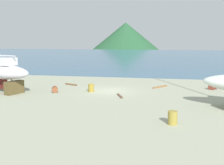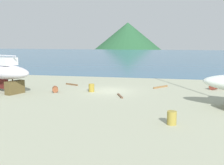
# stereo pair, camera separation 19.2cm
# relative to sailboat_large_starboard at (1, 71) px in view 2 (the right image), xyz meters

# --- Properties ---
(ground_plane) EXTENTS (50.62, 50.62, 0.00)m
(ground_plane) POSITION_rel_sailboat_large_starboard_xyz_m (10.22, -0.55, -2.00)
(ground_plane) COLOR #A3A78C
(sea_water) EXTENTS (166.66, 96.19, 0.01)m
(sea_water) POSITION_rel_sailboat_large_starboard_xyz_m (10.22, 60.20, -2.00)
(sea_water) COLOR #336286
(sea_water) RESTS_ON ground
(headland_hill) EXTENTS (84.05, 84.05, 33.66)m
(headland_hill) POSITION_rel_sailboat_large_starboard_xyz_m (-12.48, 173.55, -2.00)
(headland_hill) COLOR #265532
(headland_hill) RESTS_ON ground
(sailboat_large_starboard) EXTENTS (7.81, 4.75, 12.54)m
(sailboat_large_starboard) POSITION_rel_sailboat_large_starboard_xyz_m (0.00, 0.00, 0.00)
(sailboat_large_starboard) COLOR brown
(sailboat_large_starboard) RESTS_ON ground
(barrel_tipped_center) EXTENTS (0.84, 0.98, 0.56)m
(barrel_tipped_center) POSITION_rel_sailboat_large_starboard_xyz_m (5.11, 0.87, -1.72)
(barrel_tipped_center) COLOR brown
(barrel_tipped_center) RESTS_ON ground
(barrel_rust_mid) EXTENTS (0.77, 0.77, 0.82)m
(barrel_rust_mid) POSITION_rel_sailboat_large_starboard_xyz_m (16.06, -7.27, -1.59)
(barrel_rust_mid) COLOR olive
(barrel_rust_mid) RESTS_ON ground
(barrel_blue_faded) EXTENTS (0.79, 0.79, 0.77)m
(barrel_blue_faded) POSITION_rel_sailboat_large_starboard_xyz_m (8.52, 1.76, -1.61)
(barrel_blue_faded) COLOR olive
(barrel_blue_faded) RESTS_ON ground
(barrel_by_slipway) EXTENTS (1.04, 1.09, 0.61)m
(barrel_by_slipway) POSITION_rel_sailboat_large_starboard_xyz_m (20.44, 5.31, -1.69)
(barrel_by_slipway) COLOR brown
(barrel_by_slipway) RESTS_ON ground
(timber_long_fore) EXTENTS (1.49, 1.74, 0.16)m
(timber_long_fore) POSITION_rel_sailboat_large_starboard_xyz_m (15.10, 5.35, -1.92)
(timber_long_fore) COLOR olive
(timber_long_fore) RESTS_ON ground
(timber_short_skew) EXTENTS (1.63, 0.84, 0.15)m
(timber_short_skew) POSITION_rel_sailboat_large_starboard_xyz_m (5.30, 5.04, -1.92)
(timber_short_skew) COLOR brown
(timber_short_skew) RESTS_ON ground
(timber_short_cross) EXTENTS (0.81, 1.72, 0.11)m
(timber_short_cross) POSITION_rel_sailboat_large_starboard_xyz_m (11.63, 0.11, -1.94)
(timber_short_cross) COLOR brown
(timber_short_cross) RESTS_ON ground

